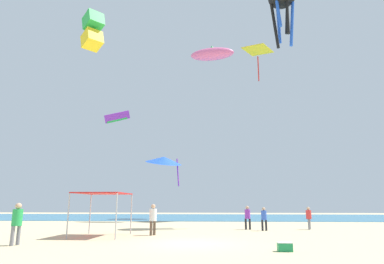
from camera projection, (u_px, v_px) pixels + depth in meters
name	position (u px, v px, depth m)	size (l,w,h in m)	color
ground	(191.00, 245.00, 15.55)	(110.00, 110.00, 0.10)	#D1BA8C
ocean_strip	(207.00, 217.00, 46.95)	(110.00, 24.66, 0.03)	teal
canopy_tent	(103.00, 195.00, 19.56)	(2.70, 3.29, 2.46)	#B2B2B7
person_near_tent	(17.00, 220.00, 15.15)	(0.44, 0.49, 1.87)	slate
person_leftmost	(153.00, 217.00, 19.95)	(0.43, 0.45, 1.81)	brown
person_central	(309.00, 216.00, 24.38)	(0.38, 0.40, 1.61)	slate
person_rightmost	(264.00, 217.00, 23.30)	(0.41, 0.38, 1.59)	black
person_far_shore	(248.00, 216.00, 24.40)	(0.43, 0.40, 1.68)	black
cooler_box	(285.00, 247.00, 13.08)	(0.57, 0.37, 0.35)	#1E8C4C
kite_inflatable_pink	(212.00, 54.00, 40.82)	(5.53, 2.55, 2.07)	pink
kite_box_green	(93.00, 31.00, 25.39)	(1.95, 1.94, 2.94)	green
kite_parafoil_purple	(117.00, 117.00, 41.63)	(2.71, 2.42, 2.09)	purple
kite_octopus_black	(282.00, 1.00, 31.82)	(3.59, 3.59, 6.03)	black
kite_delta_blue	(164.00, 160.00, 42.07)	(6.32, 6.35, 4.19)	blue
kite_diamond_yellow	(258.00, 52.00, 41.94)	(4.24, 4.24, 4.35)	yellow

